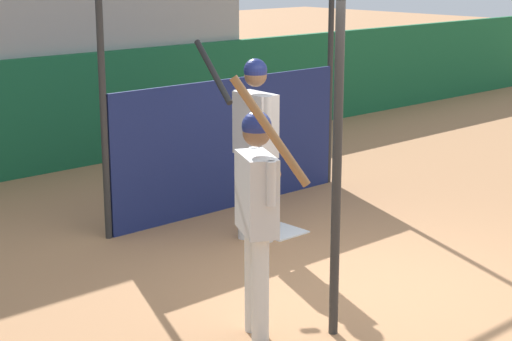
{
  "coord_description": "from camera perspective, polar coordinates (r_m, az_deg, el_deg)",
  "views": [
    {
      "loc": [
        -5.38,
        -4.28,
        2.8
      ],
      "look_at": [
        -0.56,
        0.94,
        1.01
      ],
      "focal_mm": 60.0,
      "sensor_mm": 36.0,
      "label": 1
    }
  ],
  "objects": [
    {
      "name": "player_waiting",
      "position": [
        6.22,
        0.09,
        -2.26
      ],
      "size": [
        0.56,
        0.8,
        2.03
      ],
      "rotation": [
        0.0,
        0.0,
        -2.04
      ],
      "color": "silver",
      "rests_on": "ground"
    },
    {
      "name": "outfield_wall",
      "position": [
        11.53,
        -14.15,
        3.54
      ],
      "size": [
        24.0,
        0.12,
        1.53
      ],
      "color": "#196038",
      "rests_on": "ground"
    },
    {
      "name": "ground_plane",
      "position": [
        7.43,
        8.25,
        -8.16
      ],
      "size": [
        60.0,
        60.0,
        0.0
      ],
      "primitive_type": "plane",
      "color": "#A8754C"
    },
    {
      "name": "home_plate",
      "position": [
        8.93,
        1.62,
        -4.09
      ],
      "size": [
        0.44,
        0.44,
        0.02
      ],
      "color": "white",
      "rests_on": "ground"
    },
    {
      "name": "batting_cage",
      "position": [
        9.13,
        0.52,
        4.69
      ],
      "size": [
        3.36,
        3.16,
        3.1
      ],
      "color": "#282828",
      "rests_on": "ground"
    },
    {
      "name": "player_batter",
      "position": [
        8.41,
        -0.11,
        2.64
      ],
      "size": [
        0.54,
        0.96,
        1.99
      ],
      "rotation": [
        0.0,
        0.0,
        1.49
      ],
      "color": "silver",
      "rests_on": "ground"
    }
  ]
}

